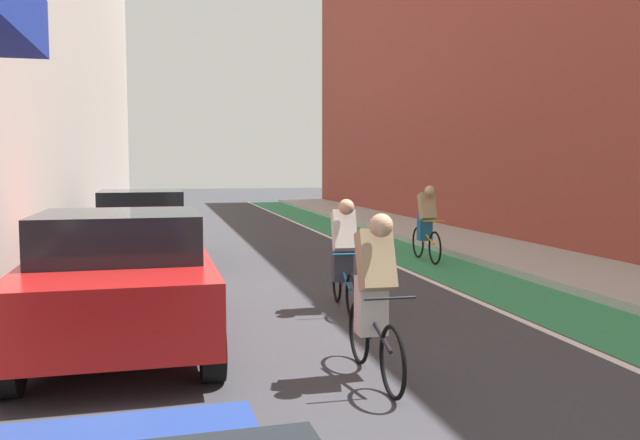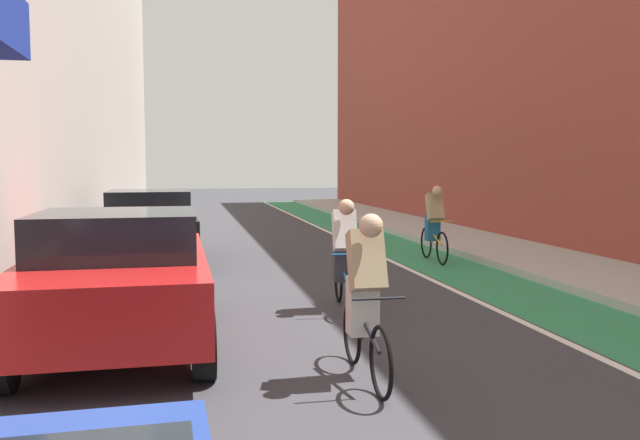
# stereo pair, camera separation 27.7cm
# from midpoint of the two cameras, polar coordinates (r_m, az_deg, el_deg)

# --- Properties ---
(ground_plane) EXTENTS (89.89, 89.89, 0.00)m
(ground_plane) POSITION_cam_midpoint_polar(r_m,az_deg,el_deg) (14.21, -4.36, -3.48)
(ground_plane) COLOR #38383D
(bike_lane_paint) EXTENTS (1.60, 40.86, 0.00)m
(bike_lane_paint) POSITION_cam_midpoint_polar(r_m,az_deg,el_deg) (16.88, 5.02, -2.17)
(bike_lane_paint) COLOR #2D8451
(bike_lane_paint) RESTS_ON ground
(lane_divider_stripe) EXTENTS (0.12, 40.86, 0.00)m
(lane_divider_stripe) POSITION_cam_midpoint_polar(r_m,az_deg,el_deg) (16.62, 2.07, -2.26)
(lane_divider_stripe) COLOR white
(lane_divider_stripe) RESTS_ON ground
(sidewalk_right) EXTENTS (2.56, 40.86, 0.14)m
(sidewalk_right) POSITION_cam_midpoint_polar(r_m,az_deg,el_deg) (17.64, 11.44, -1.72)
(sidewalk_right) COLOR #A8A59E
(sidewalk_right) RESTS_ON ground
(building_facade_right) EXTENTS (2.40, 36.86, 11.46)m
(building_facade_right) POSITION_cam_midpoint_polar(r_m,az_deg,el_deg) (20.77, 15.74, 14.86)
(building_facade_right) COLOR brown
(building_facade_right) RESTS_ON ground
(parked_sedan_red) EXTENTS (2.05, 4.29, 1.53)m
(parked_sedan_red) POSITION_cam_midpoint_polar(r_m,az_deg,el_deg) (7.77, -18.06, -4.74)
(parked_sedan_red) COLOR red
(parked_sedan_red) RESTS_ON ground
(parked_sedan_black) EXTENTS (2.06, 4.72, 1.53)m
(parked_sedan_black) POSITION_cam_midpoint_polar(r_m,az_deg,el_deg) (14.19, -16.00, -0.46)
(parked_sedan_black) COLOR black
(parked_sedan_black) RESTS_ON ground
(cyclist_mid) EXTENTS (0.48, 1.71, 1.61)m
(cyclist_mid) POSITION_cam_midpoint_polar(r_m,az_deg,el_deg) (6.19, 3.49, -6.33)
(cyclist_mid) COLOR black
(cyclist_mid) RESTS_ON ground
(cyclist_trailing) EXTENTS (0.48, 1.66, 1.58)m
(cyclist_trailing) POSITION_cam_midpoint_polar(r_m,az_deg,el_deg) (9.19, 1.21, -2.71)
(cyclist_trailing) COLOR black
(cyclist_trailing) RESTS_ON ground
(cyclist_far) EXTENTS (0.48, 1.74, 1.63)m
(cyclist_far) POSITION_cam_midpoint_polar(r_m,az_deg,el_deg) (14.03, 8.76, -0.13)
(cyclist_far) COLOR black
(cyclist_far) RESTS_ON ground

